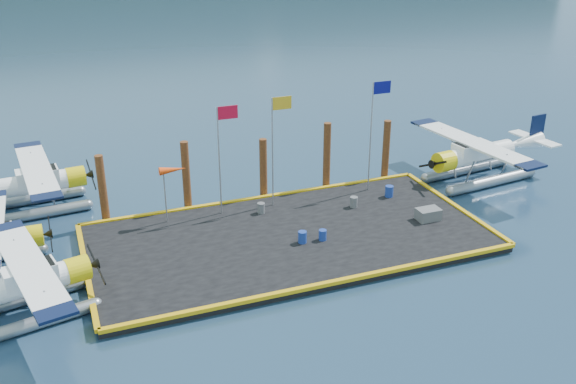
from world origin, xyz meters
The scene contains 21 objects.
ground centered at (0.00, 0.00, 0.00)m, with size 4000.00×4000.00×0.00m, color #19314B.
dock centered at (0.00, 0.00, 0.20)m, with size 20.00×10.00×0.40m, color black.
dock_bumpers centered at (0.00, 0.00, 0.49)m, with size 20.25×10.25×0.18m, color gold, non-canonical shape.
seaplane_a centered at (-12.60, -2.33, 1.41)m, with size 8.40×9.12×3.23m.
seaplane_c centered at (-12.07, 8.67, 1.49)m, with size 8.77×9.68×3.43m.
seaplane_d centered at (13.81, 3.49, 1.58)m, with size 9.27×10.23×3.62m.
drum_1 centered at (1.38, -1.10, 0.68)m, with size 0.39×0.39×0.55m, color navy.
drum_2 centered at (4.62, 1.91, 0.70)m, with size 0.43×0.43×0.60m, color #57575C.
drum_3 centered at (0.32, -1.00, 0.70)m, with size 0.43×0.43×0.61m, color navy.
drum_4 centered at (7.17, 2.47, 0.73)m, with size 0.47×0.47×0.66m, color navy.
drum_5 centered at (-0.47, 3.03, 0.69)m, with size 0.42×0.42×0.59m, color #57575C.
crate centered at (7.62, -0.98, 0.71)m, with size 1.25×0.83×0.62m, color #57575C.
flagpole_red centered at (-2.29, 3.80, 4.40)m, with size 1.14×0.08×6.00m.
flagpole_yellow centered at (0.70, 3.80, 4.51)m, with size 1.14×0.08×6.20m.
flagpole_blue centered at (6.70, 3.80, 4.69)m, with size 1.14×0.08×6.50m.
windsock centered at (-5.03, 3.80, 3.23)m, with size 1.40×0.44×3.12m.
piling_0 centered at (-8.50, 5.40, 2.00)m, with size 0.44×0.44×4.00m, color #472314.
piling_1 centered at (-4.00, 5.40, 2.10)m, with size 0.44×0.44×4.20m, color #472314.
piling_2 centered at (0.50, 5.40, 1.90)m, with size 0.44×0.44×3.80m, color #472314.
piling_3 centered at (4.50, 5.40, 2.15)m, with size 0.44×0.44×4.30m, color #472314.
piling_4 centered at (8.50, 5.40, 2.00)m, with size 0.44×0.44×4.00m, color #472314.
Camera 1 is at (-10.55, -27.20, 15.42)m, focal length 40.00 mm.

